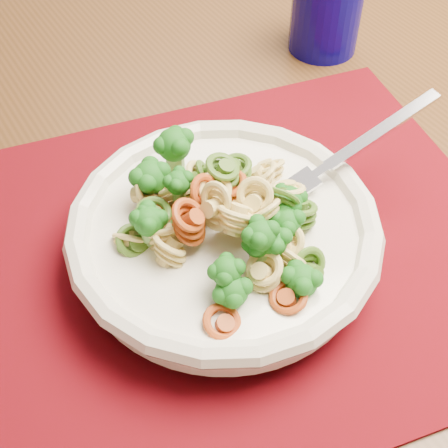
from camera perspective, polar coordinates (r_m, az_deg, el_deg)
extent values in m
cube|color=#442E16|center=(1.44, 11.25, -4.25)|extent=(4.00, 4.00, 0.01)
cube|color=#492B14|center=(0.60, -10.43, 1.75)|extent=(1.73, 1.42, 0.04)
cube|color=#492B14|center=(1.39, 10.80, 13.24)|extent=(0.09, 0.09, 0.68)
cube|color=#590310|center=(0.52, -0.85, -2.92)|extent=(0.55, 0.46, 0.00)
cylinder|color=silver|center=(0.51, 0.00, -2.58)|extent=(0.11, 0.11, 0.01)
cylinder|color=silver|center=(0.50, 0.00, -1.26)|extent=(0.23, 0.23, 0.03)
torus|color=silver|center=(0.49, 0.00, -0.17)|extent=(0.25, 0.25, 0.02)
cylinder|color=#080565|center=(0.74, 9.36, 18.87)|extent=(0.08, 0.08, 0.10)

